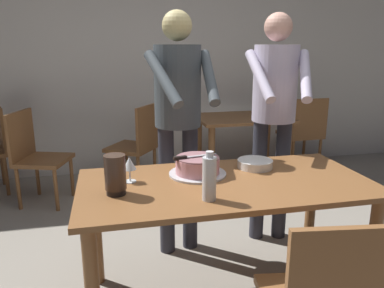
% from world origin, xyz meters
% --- Properties ---
extents(back_wall, '(10.00, 0.12, 2.70)m').
position_xyz_m(back_wall, '(0.00, 2.63, 1.35)').
color(back_wall, silver).
rests_on(back_wall, ground_plane).
extents(main_dining_table, '(1.64, 0.80, 0.75)m').
position_xyz_m(main_dining_table, '(0.00, 0.00, 0.64)').
color(main_dining_table, brown).
rests_on(main_dining_table, ground_plane).
extents(cake_on_platter, '(0.34, 0.34, 0.11)m').
position_xyz_m(cake_on_platter, '(-0.13, 0.15, 0.80)').
color(cake_on_platter, silver).
rests_on(cake_on_platter, main_dining_table).
extents(cake_knife, '(0.27, 0.07, 0.02)m').
position_xyz_m(cake_knife, '(-0.20, 0.14, 0.87)').
color(cake_knife, silver).
rests_on(cake_knife, cake_on_platter).
extents(plate_stack, '(0.22, 0.22, 0.05)m').
position_xyz_m(plate_stack, '(0.25, 0.20, 0.78)').
color(plate_stack, white).
rests_on(plate_stack, main_dining_table).
extents(wine_glass_near, '(0.08, 0.08, 0.14)m').
position_xyz_m(wine_glass_near, '(-0.53, 0.11, 0.85)').
color(wine_glass_near, silver).
rests_on(wine_glass_near, main_dining_table).
extents(water_bottle, '(0.07, 0.07, 0.25)m').
position_xyz_m(water_bottle, '(-0.16, -0.23, 0.86)').
color(water_bottle, silver).
rests_on(water_bottle, main_dining_table).
extents(hurricane_lamp, '(0.11, 0.11, 0.21)m').
position_xyz_m(hurricane_lamp, '(-0.61, -0.05, 0.86)').
color(hurricane_lamp, black).
rests_on(hurricane_lamp, main_dining_table).
extents(person_cutting_cake, '(0.46, 0.57, 1.72)m').
position_xyz_m(person_cutting_cake, '(-0.16, 0.61, 1.08)').
color(person_cutting_cake, '#2D2D38').
rests_on(person_cutting_cake, ground_plane).
extents(person_standing_beside, '(0.46, 0.57, 1.72)m').
position_xyz_m(person_standing_beside, '(0.57, 0.64, 1.08)').
color(person_standing_beside, '#2D2D38').
rests_on(person_standing_beside, ground_plane).
extents(background_table, '(1.00, 0.70, 0.74)m').
position_xyz_m(background_table, '(0.80, 1.93, 0.58)').
color(background_table, brown).
rests_on(background_table, ground_plane).
extents(background_chair_0, '(0.61, 0.61, 0.90)m').
position_xyz_m(background_chair_0, '(-0.35, 1.99, 0.49)').
color(background_chair_0, brown).
rests_on(background_chair_0, ground_plane).
extents(background_chair_1, '(0.45, 0.45, 0.90)m').
position_xyz_m(background_chair_1, '(1.67, 2.14, 0.49)').
color(background_chair_1, brown).
rests_on(background_chair_1, ground_plane).
extents(background_chair_3, '(0.55, 0.55, 0.90)m').
position_xyz_m(background_chair_3, '(-1.33, 1.78, 0.49)').
color(background_chair_3, brown).
rests_on(background_chair_3, ground_plane).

